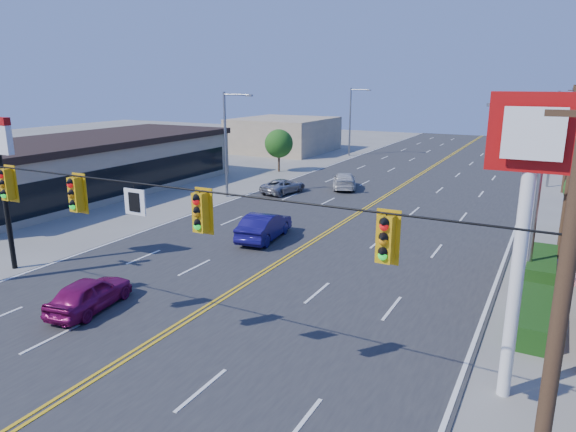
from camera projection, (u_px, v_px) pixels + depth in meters
The scene contains 19 objects.
ground at pixel (120, 364), 16.39m from camera, with size 160.00×160.00×0.00m, color gray.
road at pixel (349, 219), 33.46m from camera, with size 20.00×120.00×0.06m, color #2D2D30.
signal_span at pixel (103, 216), 15.20m from camera, with size 24.32×0.34×9.00m.
kfc_pylon at pixel (527, 189), 13.27m from camera, with size 2.20×0.36×8.50m.
strip_mall at pixel (85, 165), 41.17m from camera, with size 10.40×26.40×4.40m.
pizza_hut_sign at pixel (0, 162), 23.48m from camera, with size 1.90×0.30×6.85m.
streetlight_se at pixel (534, 182), 22.30m from camera, with size 2.55×0.25×8.00m.
streetlight_ne at pixel (551, 134), 42.79m from camera, with size 2.55×0.25×8.00m.
streetlight_sw at pixel (228, 139), 38.93m from camera, with size 2.55×0.25×8.00m.
streetlight_nw at pixel (352, 118), 61.13m from camera, with size 2.55×0.25×8.00m.
utility_pole_near at pixel (570, 177), 25.15m from camera, with size 0.28×0.28×8.40m, color #47301E.
utility_pole_mid at pixel (570, 141), 40.53m from camera, with size 0.28×0.28×8.40m, color #47301E.
utility_pole_far at pixel (569, 124), 55.90m from camera, with size 0.28×0.28×8.40m, color #47301E.
tree_west at pixel (279, 144), 50.61m from camera, with size 2.80×2.80×4.20m.
bld_west_far at pixel (284, 135), 65.92m from camera, with size 11.00×12.00×4.20m, color tan.
car_magenta at pixel (90, 295), 20.04m from camera, with size 1.55×3.85×1.31m, color #820E51.
car_blue at pixel (264, 227), 28.99m from camera, with size 1.62×4.65×1.53m, color #140E54.
car_white at pixel (344, 181), 42.83m from camera, with size 1.85×4.56×1.32m, color #B8B8B8.
car_silver at pixel (283, 187), 41.06m from camera, with size 1.91×4.13×1.15m, color #99989D.
Camera 1 is at (11.63, -10.41, 8.74)m, focal length 32.00 mm.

